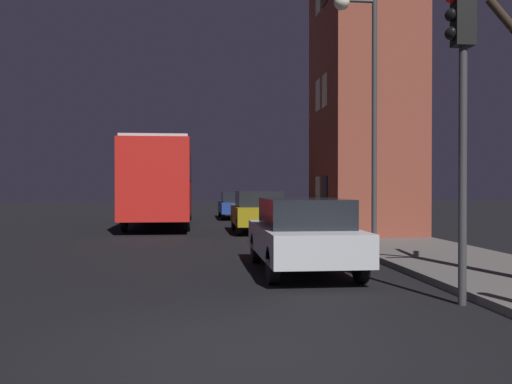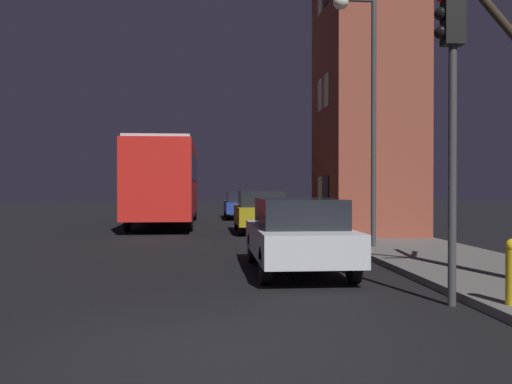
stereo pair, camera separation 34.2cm
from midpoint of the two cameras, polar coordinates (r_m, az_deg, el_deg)
name	(u,v)px [view 2 (the right image)]	position (r m, az deg, el deg)	size (l,w,h in m)	color
ground_plane	(219,350)	(6.33, -2.14, -15.48)	(120.00, 120.00, 0.00)	black
brick_building	(366,100)	(20.39, 11.43, 9.01)	(3.23, 4.75, 9.16)	brown
streetlamp	(362,76)	(15.77, 11.14, 11.34)	(1.18, 0.42, 6.72)	#38383A
traffic_light	(451,76)	(8.97, 19.95, 10.85)	(0.43, 0.24, 4.70)	#38383A
bus	(166,177)	(25.81, -8.61, 1.50)	(2.60, 11.20, 3.62)	red
car_near_lane	(298,233)	(11.65, 5.03, -4.13)	(1.79, 4.44, 1.50)	#B7BABF
car_mid_lane	(261,211)	(21.32, 0.94, -1.91)	(1.83, 3.89, 1.57)	olive
car_far_lane	(243,204)	(30.63, -1.03, -1.24)	(1.89, 4.79, 1.42)	navy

